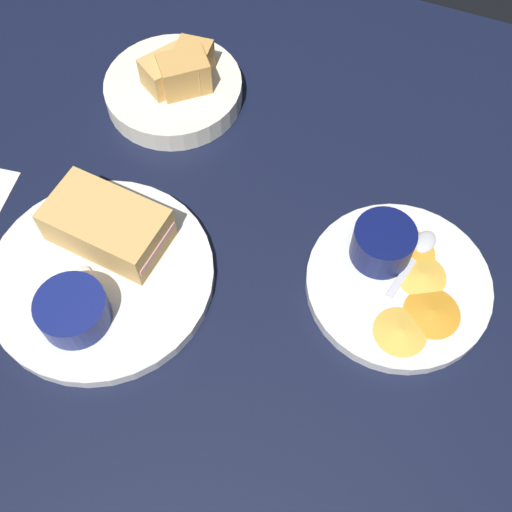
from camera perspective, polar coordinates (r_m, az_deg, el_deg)
ground_plane at (r=73.66cm, az=-6.73°, el=-2.15°), size 110.00×110.00×3.00cm
plate_sandwich_main at (r=72.84cm, az=-13.67°, el=-1.78°), size 25.09×25.09×1.60cm
sandwich_half_near at (r=72.25cm, az=-13.18°, el=2.71°), size 13.81×8.68×4.80cm
ramekin_dark_sauce at (r=68.63cm, az=-16.09°, el=-4.67°), size 7.48×7.48×3.58cm
spoon_by_dark_ramekin at (r=72.48cm, az=-15.18°, el=-1.04°), size 5.13×9.68×0.80cm
plate_chips_companion at (r=72.05cm, az=12.59°, el=-2.49°), size 20.38×20.38×1.60cm
ramekin_light_gravy at (r=70.63cm, az=11.29°, el=1.19°), size 6.82×6.82×4.36cm
spoon_by_gravy_ramekin at (r=73.36cm, az=14.42°, el=0.51°), size 3.64×9.94×0.80cm
plantain_chip_scatter at (r=71.28cm, az=13.40°, el=-2.08°), size 15.75×17.77×0.60cm
bread_basket_rear at (r=86.24cm, az=-7.20°, el=14.91°), size 17.91×17.91×7.55cm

